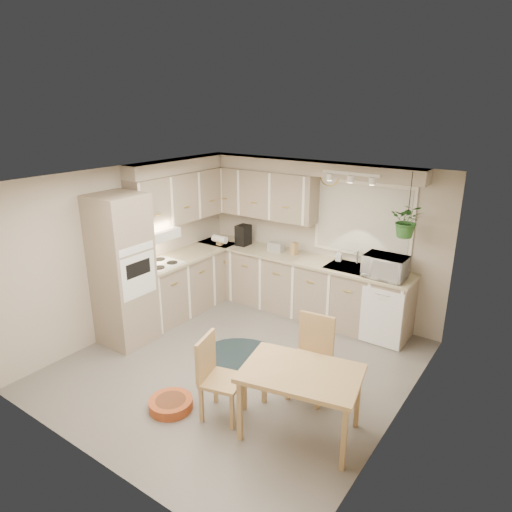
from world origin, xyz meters
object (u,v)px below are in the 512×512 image
object	(u,v)px
chair_back	(309,359)
braided_rug	(247,357)
pet_bed	(171,404)
dining_table	(300,402)
chair_left	(223,378)
microwave	(385,264)

from	to	relation	value
chair_back	braided_rug	world-z (taller)	chair_back
braided_rug	pet_bed	size ratio (longest dim) A/B	2.51
chair_back	braided_rug	distance (m)	1.19
braided_rug	pet_bed	bearing A→B (deg)	-92.43
dining_table	chair_left	xyz separation A→B (m)	(-0.81, -0.23, 0.09)
chair_back	pet_bed	xyz separation A→B (m)	(-1.12, -1.08, -0.42)
chair_back	pet_bed	bearing A→B (deg)	36.84
chair_back	braided_rug	size ratio (longest dim) A/B	0.78
chair_back	microwave	size ratio (longest dim) A/B	1.68
microwave	chair_left	bearing A→B (deg)	-105.90
dining_table	chair_left	size ratio (longest dim) A/B	1.26
dining_table	pet_bed	size ratio (longest dim) A/B	2.38
chair_left	pet_bed	xyz separation A→B (m)	(-0.55, -0.25, -0.40)
chair_back	chair_left	bearing A→B (deg)	48.29
chair_left	chair_back	world-z (taller)	chair_back
dining_table	microwave	size ratio (longest dim) A/B	2.05
chair_left	pet_bed	size ratio (longest dim) A/B	1.89
dining_table	braided_rug	xyz separation A→B (m)	(-1.30, 0.87, -0.36)
chair_back	braided_rug	xyz separation A→B (m)	(-1.07, 0.27, -0.47)
chair_left	chair_back	distance (m)	1.01
chair_back	pet_bed	distance (m)	1.62
chair_back	braided_rug	bearing A→B (deg)	-21.14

